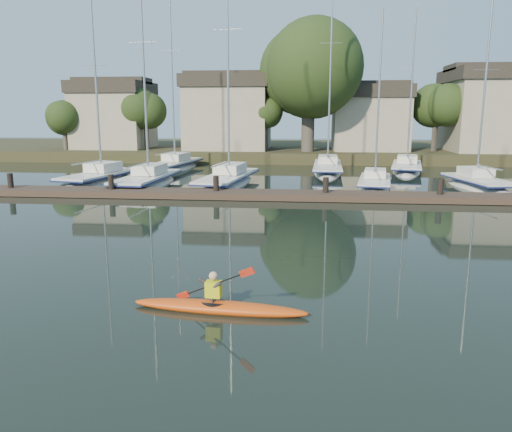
# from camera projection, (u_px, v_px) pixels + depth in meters

# --- Properties ---
(ground) EXTENTS (160.00, 160.00, 0.00)m
(ground) POSITION_uv_depth(u_px,v_px,m) (233.00, 284.00, 13.70)
(ground) COLOR black
(ground) RESTS_ON ground
(kayak) EXTENTS (4.29, 1.07, 1.36)m
(kayak) POSITION_uv_depth(u_px,v_px,m) (219.00, 305.00, 11.76)
(kayak) COLOR #D44910
(kayak) RESTS_ON ground
(dock) EXTENTS (34.00, 2.00, 1.80)m
(dock) POSITION_uv_depth(u_px,v_px,m) (270.00, 195.00, 27.29)
(dock) COLOR #443126
(dock) RESTS_ON ground
(sailboat_0) EXTENTS (3.82, 8.65, 13.28)m
(sailboat_0) POSITION_uv_depth(u_px,v_px,m) (101.00, 186.00, 33.40)
(sailboat_0) COLOR silver
(sailboat_0) RESTS_ON ground
(sailboat_1) EXTENTS (2.79, 9.46, 15.30)m
(sailboat_1) POSITION_uv_depth(u_px,v_px,m) (148.00, 189.00, 32.16)
(sailboat_1) COLOR silver
(sailboat_1) RESTS_ON ground
(sailboat_2) EXTENTS (3.56, 10.24, 16.61)m
(sailboat_2) POSITION_uv_depth(u_px,v_px,m) (228.00, 188.00, 32.51)
(sailboat_2) COLOR silver
(sailboat_2) RESTS_ON ground
(sailboat_3) EXTENTS (3.03, 7.62, 11.96)m
(sailboat_3) POSITION_uv_depth(u_px,v_px,m) (374.00, 190.00, 31.46)
(sailboat_3) COLOR silver
(sailboat_3) RESTS_ON ground
(sailboat_4) EXTENTS (3.50, 7.62, 12.48)m
(sailboat_4) POSITION_uv_depth(u_px,v_px,m) (477.00, 191.00, 31.09)
(sailboat_4) COLOR silver
(sailboat_4) RESTS_ON ground
(sailboat_5) EXTENTS (3.58, 10.05, 16.28)m
(sailboat_5) POSITION_uv_depth(u_px,v_px,m) (174.00, 172.00, 41.37)
(sailboat_5) COLOR silver
(sailboat_5) RESTS_ON ground
(sailboat_6) EXTENTS (2.60, 10.62, 16.76)m
(sailboat_6) POSITION_uv_depth(u_px,v_px,m) (327.00, 175.00, 39.44)
(sailboat_6) COLOR silver
(sailboat_6) RESTS_ON ground
(sailboat_7) EXTENTS (3.86, 8.85, 13.83)m
(sailboat_7) POSITION_uv_depth(u_px,v_px,m) (406.00, 175.00, 39.61)
(sailboat_7) COLOR silver
(sailboat_7) RESTS_ON ground
(shore) EXTENTS (90.00, 25.25, 12.75)m
(shore) POSITION_uv_depth(u_px,v_px,m) (304.00, 126.00, 52.13)
(shore) COLOR #2C3319
(shore) RESTS_ON ground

